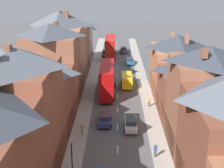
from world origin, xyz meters
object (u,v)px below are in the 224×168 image
(double_decker_bus_mid_street, at_px, (110,47))
(pedestrian_far_left, at_px, (82,129))
(car_parked_right_a, at_px, (130,61))
(car_mid_black, at_px, (124,50))
(double_decker_bus_lead, at_px, (107,79))
(pedestrian_mid_right, at_px, (155,150))
(car_near_blue, at_px, (131,124))
(delivery_van, at_px, (127,80))
(car_parked_left_b, at_px, (105,53))
(pedestrian_far_right, at_px, (149,101))
(street_lamp, at_px, (72,165))
(car_parked_left_a, at_px, (105,119))

(double_decker_bus_mid_street, distance_m, pedestrian_far_left, 42.67)
(car_parked_right_a, xyz_separation_m, car_mid_black, (-1.30, 12.04, 0.02))
(double_decker_bus_lead, xyz_separation_m, pedestrian_mid_right, (6.11, -20.76, -1.78))
(car_near_blue, bearing_deg, delivery_van, 90.00)
(car_near_blue, height_order, car_parked_left_b, car_near_blue)
(car_mid_black, xyz_separation_m, pedestrian_far_right, (3.28, -38.30, 0.22))
(street_lamp, bearing_deg, car_parked_left_b, 88.82)
(delivery_van, relative_size, pedestrian_far_right, 3.23)
(pedestrian_far_left, bearing_deg, street_lamp, -88.00)
(double_decker_bus_lead, height_order, delivery_van, double_decker_bus_lead)
(street_lamp, bearing_deg, pedestrian_far_right, 66.44)
(delivery_van, distance_m, pedestrian_far_right, 10.32)
(car_parked_left_b, bearing_deg, car_near_blue, -83.39)
(car_near_blue, relative_size, car_parked_left_a, 1.00)
(pedestrian_far_right, height_order, street_lamp, street_lamp)
(car_parked_left_b, bearing_deg, car_mid_black, 37.56)
(car_parked_left_a, height_order, car_parked_left_b, car_parked_left_a)
(delivery_van, bearing_deg, double_decker_bus_lead, -132.84)
(pedestrian_far_left, bearing_deg, car_parked_right_a, 77.82)
(car_near_blue, bearing_deg, pedestrian_far_left, -163.15)
(double_decker_bus_mid_street, relative_size, pedestrian_far_left, 6.71)
(delivery_van, bearing_deg, car_mid_black, 90.00)
(pedestrian_far_left, bearing_deg, double_decker_bus_mid_street, 86.17)
(double_decker_bus_lead, xyz_separation_m, double_decker_bus_mid_street, (0.00, 26.96, 0.00))
(double_decker_bus_lead, distance_m, street_lamp, 27.39)
(car_parked_right_a, bearing_deg, double_decker_bus_mid_street, 126.72)
(car_near_blue, height_order, pedestrian_mid_right, pedestrian_mid_right)
(double_decker_bus_mid_street, distance_m, delivery_van, 23.39)
(pedestrian_mid_right, xyz_separation_m, pedestrian_far_right, (0.77, 14.88, 0.00))
(double_decker_bus_lead, xyz_separation_m, car_near_blue, (3.61, -13.62, -2.00))
(car_parked_right_a, bearing_deg, street_lamp, -98.77)
(car_parked_left_b, xyz_separation_m, pedestrian_mid_right, (7.41, -49.41, 0.24))
(car_parked_left_a, bearing_deg, pedestrian_mid_right, -54.82)
(delivery_van, bearing_deg, pedestrian_far_right, -71.46)
(car_parked_right_a, xyz_separation_m, delivery_van, (-1.30, -16.49, 0.54))
(double_decker_bus_lead, xyz_separation_m, car_mid_black, (3.61, 32.42, -2.00))
(double_decker_bus_lead, bearing_deg, car_parked_right_a, 76.46)
(double_decker_bus_mid_street, bearing_deg, pedestrian_mid_right, -82.70)
(car_mid_black, height_order, pedestrian_mid_right, pedestrian_mid_right)
(car_mid_black, bearing_deg, pedestrian_far_right, -85.11)
(car_parked_left_a, distance_m, pedestrian_far_left, 4.50)
(car_parked_right_a, relative_size, car_parked_left_b, 1.09)
(car_near_blue, relative_size, street_lamp, 0.76)
(delivery_van, relative_size, street_lamp, 0.95)
(car_mid_black, relative_size, pedestrian_far_left, 2.80)
(car_mid_black, height_order, pedestrian_far_left, pedestrian_far_left)
(car_parked_left_b, bearing_deg, street_lamp, -91.18)
(car_parked_right_a, relative_size, delivery_van, 0.81)
(car_parked_left_b, xyz_separation_m, street_lamp, (-1.15, -55.93, 2.45))
(car_parked_right_a, height_order, street_lamp, street_lamp)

